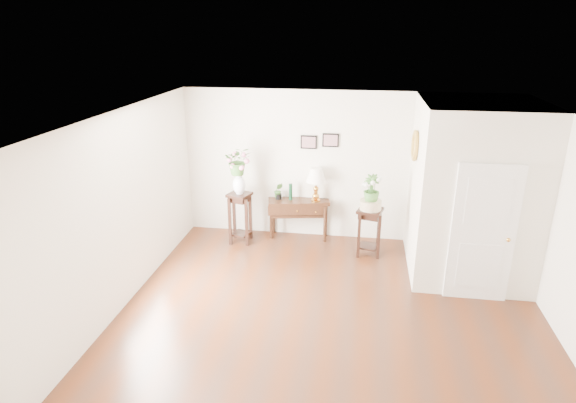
% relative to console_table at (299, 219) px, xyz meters
% --- Properties ---
extents(floor, '(6.00, 5.50, 0.02)m').
position_rel_console_table_xyz_m(floor, '(0.81, -2.57, -0.38)').
color(floor, '#4E2310').
rests_on(floor, ground).
extents(ceiling, '(6.00, 5.50, 0.02)m').
position_rel_console_table_xyz_m(ceiling, '(0.81, -2.57, 2.42)').
color(ceiling, white).
rests_on(ceiling, ground).
extents(wall_back, '(6.00, 0.02, 2.80)m').
position_rel_console_table_xyz_m(wall_back, '(0.81, 0.18, 1.02)').
color(wall_back, silver).
rests_on(wall_back, ground).
extents(wall_front, '(6.00, 0.02, 2.80)m').
position_rel_console_table_xyz_m(wall_front, '(0.81, -5.32, 1.02)').
color(wall_front, silver).
rests_on(wall_front, ground).
extents(wall_left, '(0.02, 5.50, 2.80)m').
position_rel_console_table_xyz_m(wall_left, '(-2.19, -2.57, 1.02)').
color(wall_left, silver).
rests_on(wall_left, ground).
extents(partition, '(1.80, 1.95, 2.80)m').
position_rel_console_table_xyz_m(partition, '(2.91, -0.79, 1.02)').
color(partition, silver).
rests_on(partition, floor).
extents(door, '(0.90, 0.05, 2.10)m').
position_rel_console_table_xyz_m(door, '(2.91, -1.79, 0.67)').
color(door, white).
rests_on(door, floor).
extents(art_print_left, '(0.30, 0.02, 0.25)m').
position_rel_console_table_xyz_m(art_print_left, '(0.16, 0.16, 1.47)').
color(art_print_left, black).
rests_on(art_print_left, wall_back).
extents(art_print_right, '(0.30, 0.02, 0.25)m').
position_rel_console_table_xyz_m(art_print_right, '(0.56, 0.16, 1.52)').
color(art_print_right, black).
rests_on(art_print_right, wall_back).
extents(wall_ornament, '(0.07, 0.51, 0.51)m').
position_rel_console_table_xyz_m(wall_ornament, '(1.97, -0.67, 1.67)').
color(wall_ornament, '#A68F3E').
rests_on(wall_ornament, partition).
extents(console_table, '(1.20, 0.59, 0.77)m').
position_rel_console_table_xyz_m(console_table, '(0.00, 0.00, 0.00)').
color(console_table, black).
rests_on(console_table, floor).
extents(table_lamp, '(0.47, 0.47, 0.65)m').
position_rel_console_table_xyz_m(table_lamp, '(0.32, 0.00, 0.73)').
color(table_lamp, '#BF842C').
rests_on(table_lamp, console_table).
extents(green_vase, '(0.08, 0.08, 0.31)m').
position_rel_console_table_xyz_m(green_vase, '(-0.16, 0.00, 0.55)').
color(green_vase, black).
rests_on(green_vase, console_table).
extents(potted_plant, '(0.18, 0.16, 0.30)m').
position_rel_console_table_xyz_m(potted_plant, '(-0.39, 0.00, 0.54)').
color(potted_plant, '#396C2B').
rests_on(potted_plant, console_table).
extents(plant_stand_a, '(0.47, 0.47, 0.97)m').
position_rel_console_table_xyz_m(plant_stand_a, '(-1.05, -0.36, 0.10)').
color(plant_stand_a, black).
rests_on(plant_stand_a, floor).
extents(porcelain_vase, '(0.28, 0.28, 0.40)m').
position_rel_console_table_xyz_m(porcelain_vase, '(-1.05, -0.36, 0.81)').
color(porcelain_vase, white).
rests_on(porcelain_vase, plant_stand_a).
extents(lily_arrangement, '(0.56, 0.52, 0.53)m').
position_rel_console_table_xyz_m(lily_arrangement, '(-1.05, -0.36, 1.25)').
color(lily_arrangement, '#396C2B').
rests_on(lily_arrangement, porcelain_vase).
extents(plant_stand_b, '(0.49, 0.49, 0.86)m').
position_rel_console_table_xyz_m(plant_stand_b, '(1.33, -0.53, 0.05)').
color(plant_stand_b, black).
rests_on(plant_stand_b, floor).
extents(ceramic_bowl, '(0.44, 0.44, 0.17)m').
position_rel_console_table_xyz_m(ceramic_bowl, '(1.33, -0.53, 0.55)').
color(ceramic_bowl, '#C2B799').
rests_on(ceramic_bowl, plant_stand_b).
extents(narcissus, '(0.33, 0.33, 0.50)m').
position_rel_console_table_xyz_m(narcissus, '(1.33, -0.53, 0.85)').
color(narcissus, '#396C2B').
rests_on(narcissus, ceramic_bowl).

